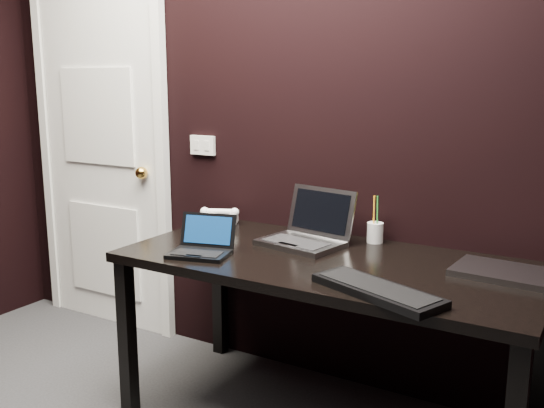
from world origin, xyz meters
The scene contains 11 objects.
wall_back centered at (0.00, 1.80, 1.30)m, with size 4.00×4.00×0.00m, color black.
door centered at (-1.35, 1.78, 1.04)m, with size 0.99×0.10×2.14m.
wall_switch centered at (-0.62, 1.79, 1.12)m, with size 0.15×0.02×0.10m.
desk centered at (0.30, 1.40, 0.66)m, with size 1.70×0.80×0.74m.
netbook centered at (-0.18, 1.19, 0.77)m, with size 0.29×0.27×0.16m.
silver_laptop centered at (0.12, 1.55, 0.79)m, with size 0.39×0.37×0.24m.
ext_keyboard centered at (0.62, 1.10, 0.75)m, with size 0.51×0.32×0.03m.
closed_laptop centered at (0.95, 1.53, 0.75)m, with size 0.36×0.27×0.02m.
desk_phone centered at (-0.42, 1.66, 0.78)m, with size 0.21×0.20×0.10m.
mobile_phone centered at (-0.40, 1.41, 0.78)m, with size 0.06×0.06×0.10m.
pen_cup centered at (0.37, 1.73, 0.79)m, with size 0.07×0.07×0.21m.
Camera 1 is at (1.31, -0.77, 1.45)m, focal length 40.00 mm.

